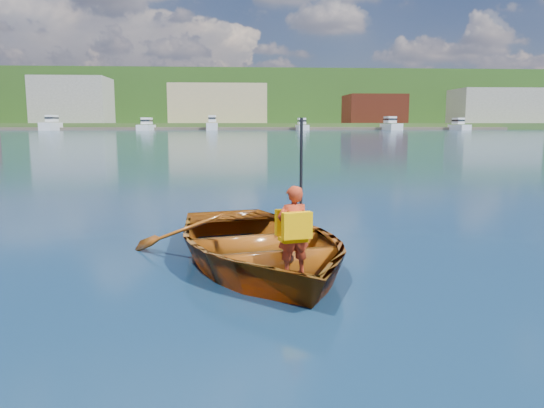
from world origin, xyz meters
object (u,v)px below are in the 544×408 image
object	(u,v)px
rowboat	(258,243)
child_paddler	(293,229)
marina_yachts	(213,125)
dock	(236,129)

from	to	relation	value
rowboat	child_paddler	size ratio (longest dim) A/B	2.68
child_paddler	marina_yachts	distance (m)	143.65
rowboat	dock	size ratio (longest dim) A/B	0.03
rowboat	child_paddler	bearing A→B (deg)	-65.91
rowboat	marina_yachts	distance (m)	142.80
dock	marina_yachts	world-z (taller)	marina_yachts
rowboat	child_paddler	xyz separation A→B (m)	(0.37, -0.83, 0.35)
child_paddler	dock	world-z (taller)	child_paddler
marina_yachts	child_paddler	bearing A→B (deg)	-87.16
rowboat	dock	distance (m)	147.35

